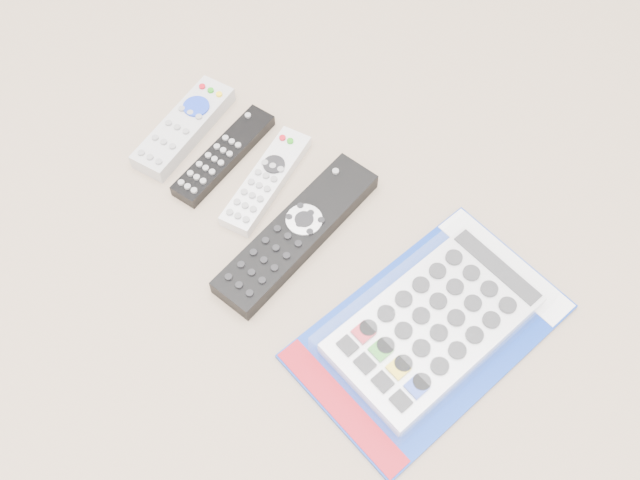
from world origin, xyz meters
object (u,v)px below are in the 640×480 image
Objects in this scene: remote_small_grey at (184,127)px; remote_slim_black at (224,155)px; remote_large_black at (297,233)px; jumbo_remote_packaged at (434,323)px; remote_silver_dvd at (266,180)px.

remote_small_grey is 1.01× the size of remote_slim_black.
remote_large_black is 0.74× the size of jumbo_remote_packaged.
jumbo_remote_packaged reaches higher than remote_slim_black.
remote_slim_black is 1.01× the size of remote_silver_dvd.
remote_slim_black is (0.07, -0.00, -0.00)m from remote_small_grey.
remote_silver_dvd is 0.51× the size of jumbo_remote_packaged.
remote_slim_black is 0.07m from remote_silver_dvd.
jumbo_remote_packaged is (0.20, -0.00, 0.01)m from remote_large_black.
remote_silver_dvd is at bearing -0.09° from remote_slim_black.
remote_slim_black is at bearing -8.30° from remote_small_grey.
remote_large_black is at bearing -169.47° from jumbo_remote_packaged.
remote_large_black reaches higher than remote_silver_dvd.
remote_large_black is at bearing -16.71° from remote_small_grey.
remote_silver_dvd is at bearing -6.42° from remote_small_grey.
remote_small_grey is at bearing 176.10° from remote_slim_black.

